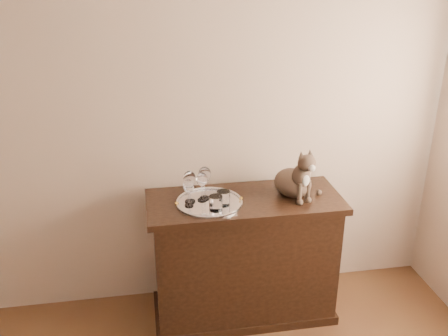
% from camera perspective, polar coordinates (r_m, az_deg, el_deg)
% --- Properties ---
extents(wall_back, '(4.00, 0.10, 2.70)m').
position_cam_1_polar(wall_back, '(3.11, -9.64, 6.49)').
color(wall_back, '#C3AA92').
rests_on(wall_back, ground).
extents(sideboard, '(1.20, 0.50, 0.85)m').
position_cam_1_polar(sideboard, '(3.27, 2.25, -10.22)').
color(sideboard, black).
rests_on(sideboard, ground).
extents(tray, '(0.40, 0.40, 0.01)m').
position_cam_1_polar(tray, '(3.00, -1.68, -4.03)').
color(tray, silver).
rests_on(tray, sideboard).
extents(wine_glass_a, '(0.08, 0.08, 0.20)m').
position_cam_1_polar(wine_glass_a, '(2.97, -3.95, -2.13)').
color(wine_glass_a, white).
rests_on(wine_glass_a, tray).
extents(wine_glass_b, '(0.08, 0.08, 0.21)m').
position_cam_1_polar(wine_glass_b, '(3.00, -2.22, -1.71)').
color(wine_glass_b, silver).
rests_on(wine_glass_b, tray).
extents(wine_glass_c, '(0.06, 0.06, 0.17)m').
position_cam_1_polar(wine_glass_c, '(2.93, -4.06, -2.84)').
color(wine_glass_c, white).
rests_on(wine_glass_c, tray).
extents(wine_glass_d, '(0.07, 0.07, 0.18)m').
position_cam_1_polar(wine_glass_d, '(2.99, -2.53, -2.13)').
color(wine_glass_d, silver).
rests_on(wine_glass_d, tray).
extents(tumbler_a, '(0.08, 0.08, 0.09)m').
position_cam_1_polar(tumbler_a, '(2.95, -0.07, -3.47)').
color(tumbler_a, white).
rests_on(tumbler_a, tray).
extents(tumbler_b, '(0.08, 0.08, 0.09)m').
position_cam_1_polar(tumbler_b, '(2.89, -0.94, -4.04)').
color(tumbler_b, white).
rests_on(tumbler_b, tray).
extents(cat, '(0.41, 0.40, 0.33)m').
position_cam_1_polar(cat, '(3.07, 7.94, -0.25)').
color(cat, brown).
rests_on(cat, sideboard).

